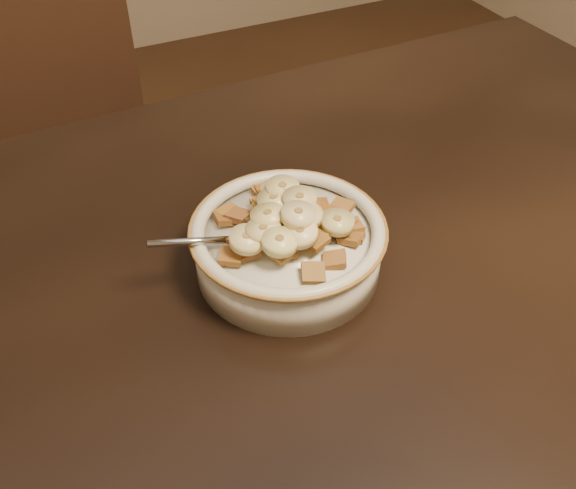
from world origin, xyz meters
name	(u,v)px	position (x,y,z in m)	size (l,w,h in m)	color
table	(244,380)	(0.00, 0.00, 0.73)	(1.40, 0.90, 0.04)	black
chair	(58,216)	(-0.10, 0.62, 0.49)	(0.43, 0.43, 0.98)	black
cereal_bowl	(288,252)	(0.08, 0.09, 0.77)	(0.17, 0.17, 0.04)	beige
milk	(288,235)	(0.08, 0.09, 0.79)	(0.15, 0.15, 0.00)	silver
spoon	(259,237)	(0.06, 0.09, 0.80)	(0.03, 0.04, 0.01)	#9C9EA5
cereal_square_0	(260,223)	(0.06, 0.10, 0.81)	(0.02, 0.02, 0.01)	brown
cereal_square_1	(315,240)	(0.10, 0.06, 0.81)	(0.02, 0.02, 0.01)	#955C1E
cereal_square_2	(351,226)	(0.14, 0.07, 0.80)	(0.02, 0.02, 0.01)	#976023
cereal_square_3	(226,218)	(0.04, 0.13, 0.80)	(0.02, 0.02, 0.01)	brown
cereal_square_4	(305,232)	(0.09, 0.07, 0.81)	(0.02, 0.02, 0.01)	olive
cereal_square_5	(332,213)	(0.13, 0.09, 0.80)	(0.02, 0.02, 0.01)	brown
cereal_square_6	(319,233)	(0.10, 0.07, 0.80)	(0.02, 0.02, 0.01)	brown
cereal_square_7	(341,208)	(0.14, 0.09, 0.80)	(0.02, 0.02, 0.01)	brown
cereal_square_8	(334,260)	(0.10, 0.04, 0.80)	(0.02, 0.02, 0.01)	brown
cereal_square_9	(238,216)	(0.05, 0.12, 0.80)	(0.02, 0.02, 0.01)	brown
cereal_square_10	(344,224)	(0.13, 0.07, 0.80)	(0.02, 0.02, 0.01)	brown
cereal_square_11	(313,273)	(0.08, 0.03, 0.80)	(0.02, 0.02, 0.01)	#9A6534
cereal_square_12	(320,211)	(0.12, 0.09, 0.81)	(0.02, 0.02, 0.01)	#9B5B1D
cereal_square_13	(264,192)	(0.09, 0.15, 0.80)	(0.02, 0.02, 0.01)	brown
cereal_square_14	(254,230)	(0.05, 0.10, 0.80)	(0.02, 0.02, 0.01)	brown
cereal_square_15	(283,249)	(0.07, 0.06, 0.80)	(0.02, 0.02, 0.01)	brown
cereal_square_16	(343,228)	(0.13, 0.07, 0.80)	(0.02, 0.02, 0.01)	brown
cereal_square_17	(276,193)	(0.10, 0.14, 0.80)	(0.02, 0.02, 0.01)	brown
cereal_square_18	(282,252)	(0.06, 0.06, 0.80)	(0.02, 0.02, 0.01)	olive
cereal_square_19	(351,238)	(0.13, 0.06, 0.80)	(0.02, 0.02, 0.01)	brown
cereal_square_20	(318,204)	(0.12, 0.11, 0.80)	(0.02, 0.02, 0.01)	brown
cereal_square_21	(263,202)	(0.08, 0.13, 0.80)	(0.02, 0.02, 0.01)	brown
cereal_square_22	(266,192)	(0.09, 0.15, 0.80)	(0.02, 0.02, 0.01)	brown
cereal_square_23	(248,250)	(0.04, 0.08, 0.80)	(0.02, 0.02, 0.01)	brown
cereal_square_24	(353,233)	(0.14, 0.06, 0.80)	(0.02, 0.02, 0.01)	brown
cereal_square_25	(229,213)	(0.04, 0.13, 0.80)	(0.02, 0.02, 0.01)	#9D621A
cereal_square_26	(231,256)	(0.02, 0.08, 0.80)	(0.02, 0.02, 0.01)	brown
cereal_square_27	(263,205)	(0.07, 0.12, 0.81)	(0.02, 0.02, 0.01)	#9B6522
cereal_square_28	(299,212)	(0.10, 0.09, 0.81)	(0.02, 0.02, 0.01)	brown
cereal_square_29	(266,203)	(0.08, 0.12, 0.81)	(0.02, 0.02, 0.01)	brown
cereal_square_30	(242,239)	(0.04, 0.09, 0.80)	(0.02, 0.02, 0.01)	brown
banana_slice_0	(274,200)	(0.08, 0.11, 0.82)	(0.03, 0.03, 0.01)	#CBB986
banana_slice_1	(305,215)	(0.09, 0.07, 0.82)	(0.03, 0.03, 0.01)	#ECD38B
banana_slice_2	(283,189)	(0.09, 0.12, 0.82)	(0.03, 0.03, 0.01)	#DFC688
banana_slice_3	(268,216)	(0.06, 0.09, 0.82)	(0.03, 0.03, 0.01)	#F6E377
banana_slice_4	(264,231)	(0.05, 0.08, 0.82)	(0.03, 0.03, 0.01)	#E0BF7B
banana_slice_5	(299,215)	(0.09, 0.07, 0.83)	(0.03, 0.03, 0.01)	#F9E2A0
banana_slice_6	(337,222)	(0.12, 0.07, 0.81)	(0.03, 0.03, 0.01)	#D0B875
banana_slice_7	(300,233)	(0.08, 0.06, 0.82)	(0.03, 0.03, 0.01)	#FFDC87
banana_slice_8	(247,239)	(0.04, 0.07, 0.82)	(0.03, 0.03, 0.01)	#FAE18E
banana_slice_9	(277,192)	(0.09, 0.13, 0.81)	(0.03, 0.03, 0.01)	#FCD77B
banana_slice_10	(300,200)	(0.10, 0.09, 0.83)	(0.03, 0.03, 0.01)	#E4C77A
banana_slice_11	(280,242)	(0.06, 0.06, 0.82)	(0.03, 0.03, 0.01)	#F3E98D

